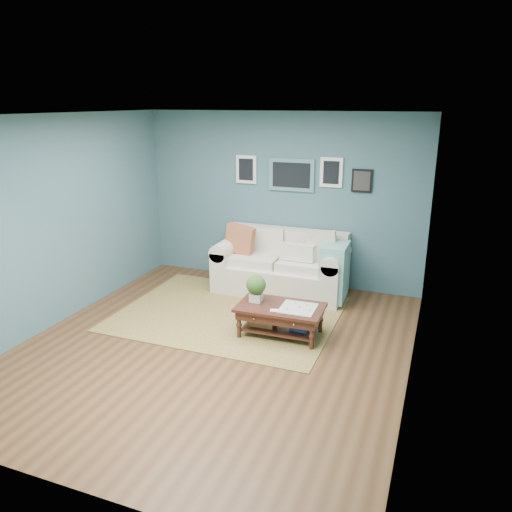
% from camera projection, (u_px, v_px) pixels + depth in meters
% --- Properties ---
extents(room_shell, '(5.00, 5.02, 2.70)m').
position_uv_depth(room_shell, '(215.00, 237.00, 5.69)').
color(room_shell, brown).
rests_on(room_shell, ground).
extents(area_rug, '(2.94, 2.35, 0.01)m').
position_uv_depth(area_rug, '(229.00, 313.00, 6.96)').
color(area_rug, brown).
rests_on(area_rug, ground).
extents(loveseat, '(2.03, 0.92, 1.04)m').
position_uv_depth(loveseat, '(287.00, 266.00, 7.64)').
color(loveseat, beige).
rests_on(loveseat, ground).
extents(coffee_table, '(1.09, 0.65, 0.75)m').
position_uv_depth(coffee_table, '(276.00, 310.00, 6.25)').
color(coffee_table, black).
rests_on(coffee_table, ground).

